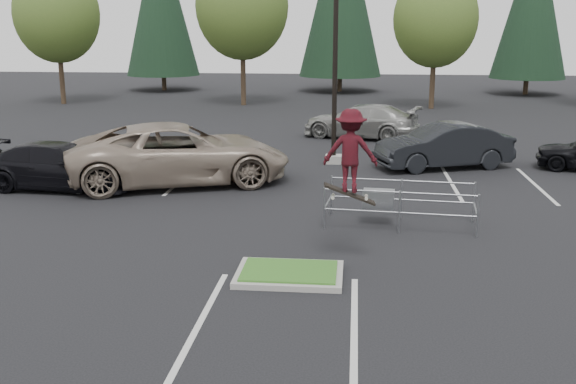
# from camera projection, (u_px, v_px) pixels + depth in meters

# --- Properties ---
(ground) EXTENTS (120.00, 120.00, 0.00)m
(ground) POSITION_uv_depth(u_px,v_px,m) (289.00, 277.00, 13.95)
(ground) COLOR black
(ground) RESTS_ON ground
(grass_median) EXTENTS (2.20, 1.60, 0.16)m
(grass_median) POSITION_uv_depth(u_px,v_px,m) (289.00, 274.00, 13.93)
(grass_median) COLOR gray
(grass_median) RESTS_ON ground
(stall_lines) EXTENTS (22.62, 17.60, 0.01)m
(stall_lines) POSITION_uv_depth(u_px,v_px,m) (264.00, 202.00, 19.89)
(stall_lines) COLOR beige
(stall_lines) RESTS_ON ground
(light_pole) EXTENTS (0.70, 0.60, 10.12)m
(light_pole) POSITION_uv_depth(u_px,v_px,m) (335.00, 40.00, 24.39)
(light_pole) COLOR gray
(light_pole) RESTS_ON ground
(decid_a) EXTENTS (5.44, 5.44, 8.91)m
(decid_a) POSITION_uv_depth(u_px,v_px,m) (57.00, 17.00, 43.34)
(decid_a) COLOR #38281C
(decid_a) RESTS_ON ground
(decid_b) EXTENTS (5.89, 5.89, 9.64)m
(decid_b) POSITION_uv_depth(u_px,v_px,m) (242.00, 9.00, 42.55)
(decid_b) COLOR #38281C
(decid_b) RESTS_ON ground
(decid_c) EXTENTS (5.12, 5.12, 8.38)m
(decid_c) POSITION_uv_depth(u_px,v_px,m) (435.00, 22.00, 40.91)
(decid_c) COLOR #38281C
(decid_c) RESTS_ON ground
(conif_c) EXTENTS (5.50, 5.50, 12.50)m
(conif_c) POSITION_uv_depth(u_px,v_px,m) (533.00, 0.00, 49.08)
(conif_c) COLOR #38281C
(conif_c) RESTS_ON ground
(cart_corral) EXTENTS (3.95, 1.74, 1.09)m
(cart_corral) POSITION_uv_depth(u_px,v_px,m) (384.00, 199.00, 17.48)
(cart_corral) COLOR gray
(cart_corral) RESTS_ON ground
(skateboarder) EXTENTS (1.19, 0.73, 2.06)m
(skateboarder) POSITION_uv_depth(u_px,v_px,m) (351.00, 151.00, 14.20)
(skateboarder) COLOR black
(skateboarder) RESTS_ON ground
(car_l_tan) EXTENTS (7.87, 5.55, 1.99)m
(car_l_tan) POSITION_uv_depth(u_px,v_px,m) (176.00, 154.00, 21.92)
(car_l_tan) COLOR gray
(car_l_tan) RESTS_ON ground
(car_l_black) EXTENTS (5.20, 2.41, 1.47)m
(car_l_black) POSITION_uv_depth(u_px,v_px,m) (60.00, 166.00, 21.30)
(car_l_black) COLOR black
(car_l_black) RESTS_ON ground
(car_r_charc) EXTENTS (5.20, 3.30, 1.62)m
(car_r_charc) POSITION_uv_depth(u_px,v_px,m) (444.00, 146.00, 24.42)
(car_r_charc) COLOR black
(car_r_charc) RESTS_ON ground
(car_far_silver) EXTENTS (5.73, 3.58, 1.55)m
(car_far_silver) POSITION_uv_depth(u_px,v_px,m) (363.00, 121.00, 30.98)
(car_far_silver) COLOR gray
(car_far_silver) RESTS_ON ground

